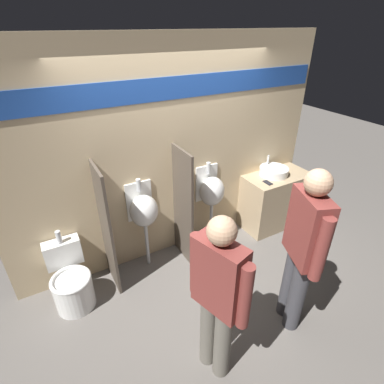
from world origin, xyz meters
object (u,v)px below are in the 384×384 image
Objects in this scene: toilet at (71,283)px; urinal_far at (212,191)px; cell_phone at (268,183)px; urinal_near_counter at (144,211)px; sink_basin at (274,171)px; person_in_vest at (303,247)px; person_with_lanyard at (218,296)px.

urinal_far is at bearing 5.33° from toilet.
cell_phone is 0.12× the size of urinal_near_counter.
urinal_near_counter reaches higher than toilet.
sink_basin is 3.00m from toilet.
toilet is at bearing -177.70° from sink_basin.
person_in_vest is (-1.01, -1.46, 0.08)m from sink_basin.
urinal_near_counter is 0.96m from urinal_far.
sink_basin is at bearing -12.59° from person_in_vest.
toilet is 2.45m from person_in_vest.
cell_phone is at bearing -147.39° from sink_basin.
cell_phone is (-0.25, -0.16, -0.05)m from sink_basin.
sink_basin is at bearing -69.10° from person_with_lanyard.
urinal_near_counter is (-1.73, 0.22, -0.03)m from cell_phone.
person_with_lanyard is (-1.96, -1.50, 0.02)m from sink_basin.
urinal_far is at bearing 164.32° from cell_phone.
cell_phone is 2.75m from toilet.
person_in_vest is (-0.76, -1.30, 0.13)m from cell_phone.
cell_phone is at bearing -8.29° from person_in_vest.
urinal_far is 0.72× the size of person_with_lanyard.
urinal_near_counter is (-1.98, 0.06, -0.08)m from sink_basin.
urinal_near_counter reaches higher than sink_basin.
sink_basin is 2.47m from person_with_lanyard.
urinal_near_counter is 1.00× the size of urinal_far.
urinal_far is (-1.02, 0.06, -0.08)m from sink_basin.
urinal_far is (-0.78, 0.22, -0.03)m from cell_phone.
person_with_lanyard is (-1.72, -1.34, 0.07)m from cell_phone.
person_in_vest reaches higher than sink_basin.
urinal_near_counter is 1.42× the size of toilet.
urinal_near_counter is 0.68× the size of person_in_vest.
sink_basin is at bearing 32.61° from cell_phone.
urinal_near_counter is at bearing 172.84° from cell_phone.
urinal_far is 1.42× the size of toilet.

